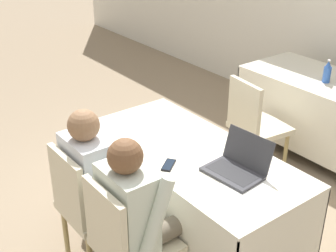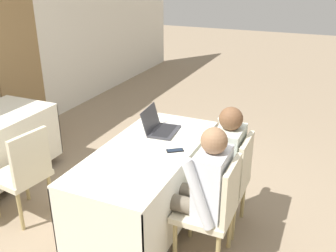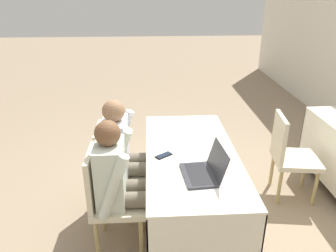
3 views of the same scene
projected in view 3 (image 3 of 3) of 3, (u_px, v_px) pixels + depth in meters
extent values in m
plane|color=gray|center=(189.00, 222.00, 3.12)|extent=(24.00, 24.00, 0.00)
cube|color=silver|center=(191.00, 153.00, 2.82)|extent=(1.67, 0.77, 0.02)
cube|color=silver|center=(148.00, 186.00, 2.93)|extent=(1.67, 0.01, 0.62)
cube|color=silver|center=(232.00, 183.00, 2.97)|extent=(1.67, 0.01, 0.62)
cube|color=silver|center=(181.00, 143.00, 3.71)|extent=(0.01, 0.77, 0.62)
cylinder|color=#333333|center=(189.00, 217.00, 3.10)|extent=(0.06, 0.06, 0.12)
cube|color=silver|center=(333.00, 132.00, 4.00)|extent=(0.01, 0.77, 0.62)
cube|color=#333338|center=(198.00, 175.00, 2.46)|extent=(0.37, 0.26, 0.02)
cube|color=black|center=(198.00, 174.00, 2.46)|extent=(0.32, 0.19, 0.00)
cube|color=#333338|center=(218.00, 160.00, 2.43)|extent=(0.36, 0.10, 0.21)
cube|color=black|center=(218.00, 160.00, 2.43)|extent=(0.32, 0.08, 0.19)
cube|color=black|center=(164.00, 156.00, 2.75)|extent=(0.14, 0.16, 0.01)
cube|color=#192333|center=(164.00, 155.00, 2.75)|extent=(0.12, 0.14, 0.00)
cube|color=white|center=(199.00, 186.00, 2.34)|extent=(0.22, 0.30, 0.00)
cube|color=white|center=(181.00, 133.00, 3.17)|extent=(0.32, 0.36, 0.00)
cylinder|color=tan|center=(142.00, 203.00, 3.07)|extent=(0.04, 0.04, 0.40)
cylinder|color=tan|center=(142.00, 182.00, 3.39)|extent=(0.04, 0.04, 0.40)
cylinder|color=tan|center=(104.00, 204.00, 3.05)|extent=(0.04, 0.04, 0.40)
cylinder|color=tan|center=(108.00, 183.00, 3.37)|extent=(0.04, 0.04, 0.40)
cube|color=beige|center=(123.00, 173.00, 3.13)|extent=(0.44, 0.44, 0.05)
cube|color=beige|center=(100.00, 150.00, 3.02)|extent=(0.40, 0.04, 0.45)
cylinder|color=tan|center=(141.00, 238.00, 2.64)|extent=(0.04, 0.04, 0.40)
cylinder|color=tan|center=(142.00, 211.00, 2.96)|extent=(0.04, 0.04, 0.40)
cylinder|color=tan|center=(97.00, 240.00, 2.62)|extent=(0.04, 0.04, 0.40)
cylinder|color=tan|center=(103.00, 212.00, 2.94)|extent=(0.04, 0.04, 0.40)
cube|color=beige|center=(119.00, 203.00, 2.70)|extent=(0.44, 0.44, 0.05)
cube|color=beige|center=(92.00, 178.00, 2.59)|extent=(0.40, 0.04, 0.45)
cylinder|color=tan|center=(315.00, 188.00, 3.28)|extent=(0.04, 0.04, 0.40)
cylinder|color=tan|center=(304.00, 170.00, 3.60)|extent=(0.04, 0.04, 0.40)
cylinder|color=tan|center=(279.00, 187.00, 3.31)|extent=(0.04, 0.04, 0.40)
cylinder|color=tan|center=(272.00, 169.00, 3.63)|extent=(0.04, 0.04, 0.40)
cube|color=beige|center=(296.00, 160.00, 3.37)|extent=(0.49, 0.49, 0.05)
cube|color=beige|center=(279.00, 137.00, 3.28)|extent=(0.41, 0.09, 0.45)
cylinder|color=#665B4C|center=(136.00, 169.00, 3.02)|extent=(0.13, 0.42, 0.13)
cylinder|color=#665B4C|center=(137.00, 160.00, 3.18)|extent=(0.13, 0.42, 0.13)
cylinder|color=#665B4C|center=(156.00, 195.00, 3.14)|extent=(0.10, 0.10, 0.45)
cylinder|color=#665B4C|center=(156.00, 184.00, 3.31)|extent=(0.10, 0.10, 0.45)
cube|color=silver|center=(116.00, 146.00, 3.01)|extent=(0.36, 0.22, 0.52)
cylinder|color=silver|center=(118.00, 157.00, 2.82)|extent=(0.08, 0.26, 0.54)
cylinder|color=silver|center=(122.00, 136.00, 3.20)|extent=(0.08, 0.26, 0.54)
sphere|color=#8C6647|center=(113.00, 111.00, 2.87)|extent=(0.20, 0.20, 0.20)
cylinder|color=#665B4C|center=(134.00, 200.00, 2.59)|extent=(0.13, 0.42, 0.13)
cylinder|color=#665B4C|center=(135.00, 187.00, 2.75)|extent=(0.13, 0.42, 0.13)
cylinder|color=#665B4C|center=(157.00, 228.00, 2.72)|extent=(0.10, 0.10, 0.45)
cylinder|color=#665B4C|center=(157.00, 214.00, 2.88)|extent=(0.10, 0.10, 0.45)
cube|color=silver|center=(111.00, 173.00, 2.58)|extent=(0.36, 0.22, 0.52)
cylinder|color=silver|center=(113.00, 188.00, 2.39)|extent=(0.08, 0.26, 0.54)
cylinder|color=silver|center=(118.00, 159.00, 2.78)|extent=(0.08, 0.26, 0.54)
sphere|color=brown|center=(108.00, 133.00, 2.44)|extent=(0.20, 0.20, 0.20)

